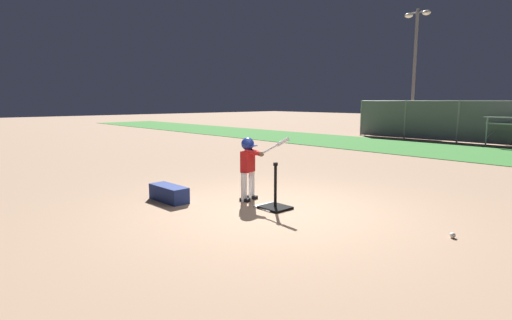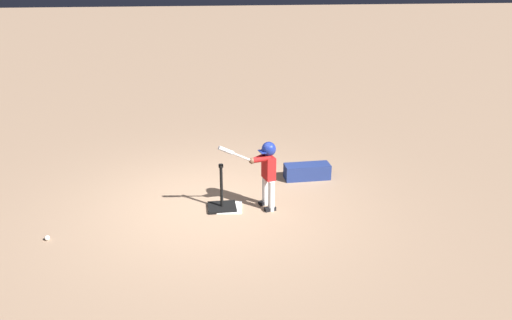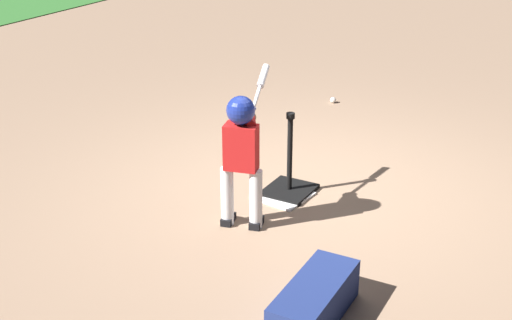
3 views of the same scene
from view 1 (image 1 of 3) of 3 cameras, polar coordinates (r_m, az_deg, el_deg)
The scene contains 9 objects.
ground_plane at distance 6.49m, azimuth 2.85°, elevation -7.44°, with size 90.00×90.00×0.00m, color #93755B.
grass_outfield_strip at distance 15.42m, azimuth 30.60°, elevation 0.69°, with size 56.00×4.77×0.02m, color #33702D.
home_plate at distance 6.76m, azimuth 2.18°, elevation -6.70°, with size 0.44×0.44×0.02m, color white.
batting_tee at distance 6.66m, azimuth 2.77°, elevation -6.12°, with size 0.46×0.41×0.78m.
batter_child at distance 7.10m, azimuth -0.96°, elevation -0.10°, with size 0.93×0.42×1.18m.
baseball at distance 5.89m, azimuth 26.28°, elevation -9.61°, with size 0.07×0.07×0.07m, color white.
bleachers_right_center at distance 21.39m, azimuth 20.07°, elevation 4.49°, with size 3.65×1.93×1.01m.
equipment_bag at distance 7.32m, azimuth -12.34°, elevation -4.67°, with size 0.84×0.32×0.28m, color navy.
field_light_pole at distance 29.80m, azimuth 21.83°, elevation 14.42°, with size 1.76×0.44×7.83m.
Camera 1 is at (4.37, -4.45, 1.78)m, focal length 28.00 mm.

